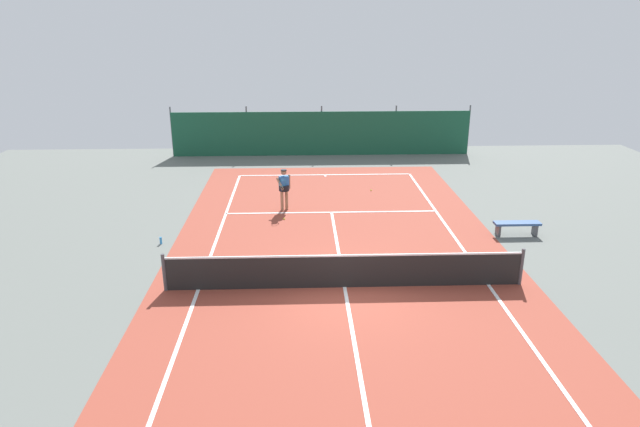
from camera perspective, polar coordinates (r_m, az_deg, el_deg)
ground_plane at (r=15.95m, az=2.52°, el=-7.52°), size 36.00×36.00×0.00m
court_surface at (r=15.95m, az=2.52°, el=-7.51°), size 11.02×26.60×0.01m
tennis_net at (r=15.73m, az=2.55°, el=-5.86°), size 10.12×0.10×1.10m
back_fence at (r=31.41m, az=0.13°, el=7.37°), size 16.30×0.98×2.70m
tennis_player at (r=21.90m, az=-3.69°, el=2.76°), size 0.56×0.83×1.64m
tennis_ball_near_player at (r=21.10m, az=-3.68°, el=-0.55°), size 0.07×0.07×0.07m
tennis_ball_midcourt at (r=24.67m, az=5.23°, el=2.39°), size 0.07×0.07×0.07m
courtside_bench at (r=20.61m, az=19.44°, el=-1.14°), size 1.60×0.40×0.49m
water_bottle at (r=19.55m, az=-15.92°, el=-2.67°), size 0.08×0.08×0.24m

